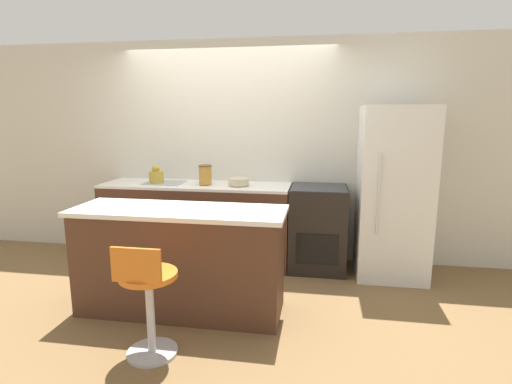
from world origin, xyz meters
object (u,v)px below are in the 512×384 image
oven_range (318,228)px  kettle (156,175)px  mixing_bowl (239,182)px  refrigerator (393,193)px  stool_chair (148,299)px

oven_range → kettle: 1.98m
oven_range → mixing_bowl: mixing_bowl is taller
kettle → mixing_bowl: 0.99m
oven_range → kettle: kettle is taller
oven_range → refrigerator: refrigerator is taller
refrigerator → stool_chair: refrigerator is taller
mixing_bowl → kettle: bearing=180.0°
refrigerator → stool_chair: size_ratio=2.09×
stool_chair → mixing_bowl: 1.99m
oven_range → refrigerator: size_ratio=0.52×
stool_chair → kettle: size_ratio=4.04×
oven_range → refrigerator: (0.78, -0.05, 0.44)m
oven_range → kettle: size_ratio=4.37×
stool_chair → mixing_bowl: bearing=82.1°
oven_range → mixing_bowl: size_ratio=4.02×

